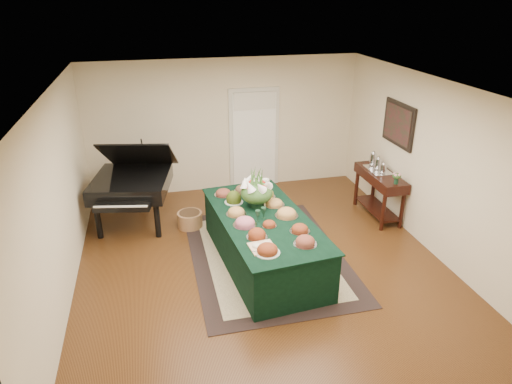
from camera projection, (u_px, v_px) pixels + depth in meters
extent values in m
plane|color=black|center=(260.00, 261.00, 7.14)|extent=(6.00, 6.00, 0.00)
cube|color=black|center=(267.00, 255.00, 7.27)|extent=(2.34, 3.28, 0.01)
cube|color=beige|center=(267.00, 255.00, 7.27)|extent=(1.87, 2.81, 0.01)
cube|color=beige|center=(254.00, 138.00, 9.49)|extent=(1.05, 0.04, 2.10)
cube|color=white|center=(254.00, 141.00, 9.49)|extent=(0.90, 0.06, 2.00)
cube|color=black|center=(263.00, 241.00, 6.95)|extent=(1.45, 2.72, 0.77)
cube|color=black|center=(264.00, 218.00, 6.79)|extent=(1.51, 2.79, 0.02)
cylinder|color=silver|center=(223.00, 195.00, 7.52)|extent=(0.30, 0.30, 0.01)
ellipsoid|color=brown|center=(223.00, 192.00, 7.50)|extent=(0.25, 0.25, 0.07)
cylinder|color=silver|center=(300.00, 231.00, 6.39)|extent=(0.29, 0.29, 0.01)
ellipsoid|color=maroon|center=(300.00, 228.00, 6.37)|extent=(0.24, 0.24, 0.07)
cylinder|color=silver|center=(234.00, 202.00, 7.26)|extent=(0.30, 0.30, 0.01)
ellipsoid|color=#425515|center=(234.00, 198.00, 7.23)|extent=(0.24, 0.24, 0.14)
cylinder|color=silver|center=(267.00, 253.00, 5.87)|extent=(0.33, 0.33, 0.01)
ellipsoid|color=maroon|center=(267.00, 249.00, 5.85)|extent=(0.27, 0.27, 0.09)
cylinder|color=silver|center=(243.00, 192.00, 7.63)|extent=(0.31, 0.31, 0.01)
ellipsoid|color=brown|center=(243.00, 189.00, 7.61)|extent=(0.25, 0.25, 0.09)
cylinder|color=silver|center=(261.00, 188.00, 7.76)|extent=(0.29, 0.29, 0.01)
ellipsoid|color=brown|center=(261.00, 186.00, 7.74)|extent=(0.24, 0.24, 0.09)
cylinder|color=silver|center=(267.00, 197.00, 7.45)|extent=(0.28, 0.28, 0.01)
ellipsoid|color=#B29134|center=(267.00, 193.00, 7.43)|extent=(0.23, 0.23, 0.10)
cylinder|color=silver|center=(257.00, 237.00, 6.24)|extent=(0.30, 0.30, 0.01)
ellipsoid|color=maroon|center=(257.00, 234.00, 6.22)|extent=(0.24, 0.24, 0.09)
cylinder|color=silver|center=(305.00, 244.00, 6.07)|extent=(0.32, 0.32, 0.01)
ellipsoid|color=brown|center=(305.00, 241.00, 6.05)|extent=(0.26, 0.26, 0.09)
cylinder|color=silver|center=(245.00, 225.00, 6.56)|extent=(0.35, 0.35, 0.01)
ellipsoid|color=#CB6577|center=(245.00, 222.00, 6.54)|extent=(0.29, 0.29, 0.09)
cylinder|color=silver|center=(287.00, 216.00, 6.83)|extent=(0.35, 0.35, 0.01)
ellipsoid|color=#CA8C48|center=(287.00, 213.00, 6.81)|extent=(0.29, 0.29, 0.09)
cylinder|color=silver|center=(236.00, 214.00, 6.88)|extent=(0.31, 0.31, 0.01)
ellipsoid|color=#CA8C48|center=(236.00, 211.00, 6.86)|extent=(0.25, 0.25, 0.08)
cylinder|color=silver|center=(274.00, 205.00, 7.17)|extent=(0.33, 0.33, 0.01)
ellipsoid|color=#CA8C48|center=(274.00, 202.00, 7.15)|extent=(0.27, 0.27, 0.07)
cylinder|color=silver|center=(269.00, 226.00, 6.54)|extent=(0.22, 0.22, 0.01)
ellipsoid|color=maroon|center=(269.00, 224.00, 6.53)|extent=(0.18, 0.18, 0.05)
cube|color=tan|center=(262.00, 247.00, 5.98)|extent=(0.36, 0.36, 0.02)
ellipsoid|color=beige|center=(257.00, 244.00, 5.97)|extent=(0.14, 0.14, 0.08)
ellipsoid|color=beige|center=(267.00, 241.00, 6.04)|extent=(0.12, 0.12, 0.07)
cube|color=orange|center=(268.00, 248.00, 5.91)|extent=(0.11, 0.10, 0.05)
cylinder|color=black|center=(257.00, 201.00, 7.08)|extent=(0.19, 0.19, 0.19)
ellipsoid|color=#305622|center=(257.00, 193.00, 7.02)|extent=(0.50, 0.50, 0.32)
cylinder|color=black|center=(98.00, 221.00, 7.68)|extent=(0.10, 0.10, 0.63)
cylinder|color=black|center=(157.00, 220.00, 7.72)|extent=(0.10, 0.10, 0.63)
cylinder|color=black|center=(141.00, 193.00, 8.73)|extent=(0.10, 0.10, 0.63)
cube|color=black|center=(132.00, 184.00, 8.01)|extent=(1.50, 1.58, 0.27)
cube|color=black|center=(122.00, 207.00, 7.35)|extent=(0.93, 0.39, 0.10)
cube|color=black|center=(139.00, 155.00, 7.95)|extent=(1.38, 1.20, 0.70)
cylinder|color=#90603A|center=(190.00, 220.00, 8.11)|extent=(0.44, 0.44, 0.28)
cylinder|color=black|center=(383.00, 213.00, 7.92)|extent=(0.07, 0.07, 0.68)
cylinder|color=black|center=(402.00, 211.00, 7.99)|extent=(0.07, 0.07, 0.68)
cylinder|color=black|center=(356.00, 188.00, 8.88)|extent=(0.07, 0.07, 0.68)
cylinder|color=black|center=(373.00, 187.00, 8.95)|extent=(0.07, 0.07, 0.68)
cube|color=black|center=(381.00, 177.00, 8.26)|extent=(0.45, 1.28, 0.18)
cube|color=black|center=(377.00, 208.00, 8.51)|extent=(0.38, 1.13, 0.03)
cube|color=silver|center=(378.00, 170.00, 8.33)|extent=(0.34, 0.58, 0.02)
cylinder|color=black|center=(396.00, 181.00, 7.74)|extent=(0.07, 0.07, 0.11)
ellipsoid|color=pink|center=(397.00, 175.00, 7.70)|extent=(0.16, 0.16, 0.11)
cube|color=black|center=(399.00, 124.00, 7.91)|extent=(0.04, 0.95, 0.75)
cube|color=#4E141F|center=(397.00, 124.00, 7.90)|extent=(0.01, 0.82, 0.62)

